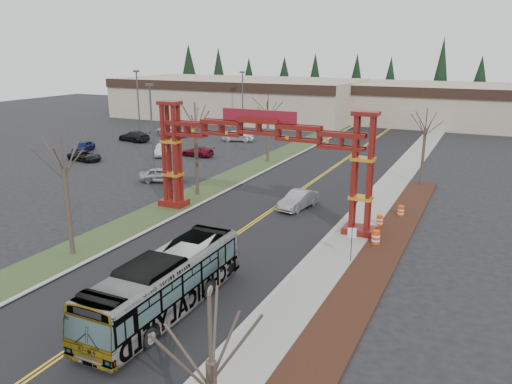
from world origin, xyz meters
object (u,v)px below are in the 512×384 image
Objects in this scene: light_pole_near at (152,121)px; parked_car_near_c at (85,156)px; retail_building_west at (238,98)px; parked_car_near_b at (163,150)px; parked_car_far_b at (173,131)px; light_pole_far at (243,97)px; parked_car_far_a at (238,136)px; transit_bus at (165,284)px; parked_car_mid_a at (198,151)px; light_pole_mid at (138,99)px; silver_sedan at (298,200)px; parked_car_mid_b at (83,146)px; retail_building_east at (460,105)px; bare_tree_median_near at (64,167)px; gateway_arch at (259,144)px; barrel_mid at (380,221)px; bare_tree_median_far at (268,112)px; street_sign at (352,238)px; barrel_north at (401,211)px; parked_car_near_a at (162,175)px; barrel_south at (376,238)px; parked_car_far_c at (134,136)px; bare_tree_median_mid at (195,128)px; bare_tree_right_far at (426,129)px; bare_tree_right_near at (211,363)px.

parked_car_near_c is at bearing 179.83° from light_pole_near.
retail_building_west is 10.53× the size of parked_car_near_b.
parked_car_far_b is 0.55× the size of light_pole_far.
parked_car_far_a is at bearing -66.72° from light_pole_far.
parked_car_near_c is at bearing 139.46° from transit_bus.
parked_car_mid_a is 18.01m from light_pole_mid.
parked_car_near_b is 0.46× the size of light_pole_near.
silver_sedan is 35.70m from parked_car_mid_b.
light_pole_near is at bearing -84.68° from parked_car_near_c.
retail_building_east reaches higher than parked_car_mid_b.
bare_tree_median_near is (-18.00, -73.52, 2.34)m from retail_building_east.
barrel_mid is (8.95, 2.45, -5.54)m from gateway_arch.
bare_tree_median_far is 3.40× the size of street_sign.
parked_car_near_a is at bearing 178.04° from barrel_north.
retail_building_west is 69.15m from bare_tree_median_near.
light_pole_mid is 10.70× the size of barrel_north.
parked_car_mid_a is at bearing 143.31° from barrel_south.
parked_car_far_c is (-14.05, 5.09, 0.15)m from parked_car_mid_a.
light_pole_near is (-9.84, 6.64, -0.78)m from bare_tree_median_mid.
bare_tree_right_far is (38.06, 5.94, 4.95)m from parked_car_near_c.
barrel_south is at bearing -38.15° from parked_car_mid_b.
light_pole_far is at bearing 133.40° from silver_sedan.
retail_building_east is 58.63m from light_pole_near.
retail_building_east is at bearing -55.66° from parked_car_far_a.
parked_car_far_a is at bearing -62.40° from retail_building_west.
bare_tree_median_far reaches higher than barrel_mid.
light_pole_far is at bearing 49.70° from light_pole_mid.
gateway_arch is 1.82× the size of light_pole_mid.
street_sign is at bearing -42.83° from parked_car_mid_b.
retail_building_west is 4.61× the size of light_pole_mid.
retail_building_east is 46.24m from bare_tree_median_far.
parked_car_mid_b is 44.78m from barrel_south.
light_pole_mid is 50.75m from barrel_south.
parked_car_mid_b is 21.44m from parked_car_far_a.
light_pole_far is (-4.33, 20.95, 4.91)m from parked_car_mid_a.
light_pole_far is 48.23m from barrel_mid.
light_pole_near is (-17.84, 10.39, -0.54)m from gateway_arch.
gateway_arch is at bearing -104.09° from silver_sedan.
gateway_arch reaches higher than barrel_mid.
parked_car_near_a is 4.10× the size of barrel_south.
bare_tree_right_far reaches higher than parked_car_near_a.
parked_car_near_a is 25.29m from street_sign.
gateway_arch is 11.05m from street_sign.
gateway_arch is 12.63m from barrel_north.
gateway_arch is 2.59× the size of bare_tree_right_near.
barrel_south is (17.52, 10.14, -5.33)m from bare_tree_median_near.
retail_building_west is at bearing 117.14° from bare_tree_right_near.
light_pole_mid reaches higher than light_pole_far.
retail_building_west is 62.99m from barrel_north.
retail_building_west is 37.99m from parked_car_near_b.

